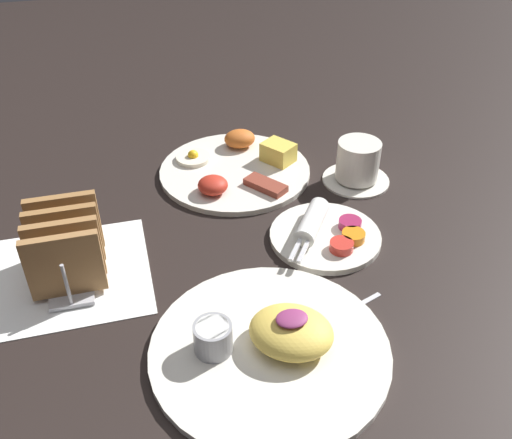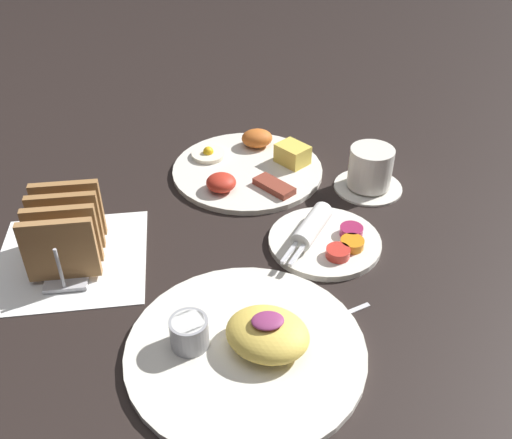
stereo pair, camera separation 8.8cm
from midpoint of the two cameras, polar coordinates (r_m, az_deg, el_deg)
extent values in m
plane|color=black|center=(0.87, -7.65, -3.38)|extent=(3.00, 3.00, 0.00)
cube|color=white|center=(0.88, -20.67, -5.20)|extent=(0.22, 0.22, 0.00)
cylinder|color=silver|center=(1.05, -4.53, 4.78)|extent=(0.28, 0.28, 0.01)
cube|color=#E5C64C|center=(1.06, -0.15, 6.67)|extent=(0.07, 0.07, 0.04)
ellipsoid|color=#C66023|center=(1.12, -3.93, 8.00)|extent=(0.06, 0.05, 0.03)
cylinder|color=#F4EACC|center=(1.09, -8.64, 6.03)|extent=(0.06, 0.06, 0.01)
sphere|color=yellow|center=(1.08, -8.66, 6.30)|extent=(0.02, 0.02, 0.02)
ellipsoid|color=red|center=(0.98, -6.93, 3.34)|extent=(0.05, 0.05, 0.03)
cube|color=brown|center=(0.99, -1.59, 3.37)|extent=(0.07, 0.08, 0.01)
cylinder|color=silver|center=(0.89, 4.13, -1.81)|extent=(0.17, 0.17, 0.01)
cylinder|color=red|center=(0.86, 5.64, -2.77)|extent=(0.04, 0.04, 0.01)
cylinder|color=orange|center=(0.88, 6.89, -1.78)|extent=(0.04, 0.04, 0.01)
cylinder|color=#99234C|center=(0.90, 6.63, -0.54)|extent=(0.04, 0.04, 0.01)
cylinder|color=white|center=(0.88, 2.84, -0.45)|extent=(0.08, 0.10, 0.03)
cube|color=silver|center=(0.83, 1.71, -3.37)|extent=(0.03, 0.04, 0.00)
cube|color=silver|center=(0.83, 0.92, -3.19)|extent=(0.03, 0.04, 0.00)
cylinder|color=silver|center=(0.72, -2.20, -13.05)|extent=(0.30, 0.30, 0.01)
ellipsoid|color=#EAC651|center=(0.71, -0.08, -11.32)|extent=(0.14, 0.13, 0.04)
ellipsoid|color=#8C3366|center=(0.69, -0.09, -10.04)|extent=(0.04, 0.03, 0.01)
cylinder|color=#99999E|center=(0.71, -7.97, -11.80)|extent=(0.05, 0.05, 0.04)
cylinder|color=white|center=(0.70, -8.07, -10.92)|extent=(0.04, 0.04, 0.01)
cube|color=#B7B7BC|center=(0.88, -20.73, -4.98)|extent=(0.06, 0.15, 0.01)
cube|color=#9D6F41|center=(0.81, -21.61, -4.43)|extent=(0.10, 0.01, 0.10)
cube|color=#996B3D|center=(0.84, -21.50, -3.05)|extent=(0.10, 0.01, 0.10)
cube|color=olive|center=(0.86, -21.40, -1.74)|extent=(0.10, 0.01, 0.10)
cube|color=olive|center=(0.89, -21.31, -0.51)|extent=(0.10, 0.01, 0.10)
cylinder|color=#B7B7BC|center=(0.81, -21.46, -6.21)|extent=(0.01, 0.01, 0.07)
cylinder|color=#B7B7BC|center=(0.92, -21.06, -0.44)|extent=(0.01, 0.01, 0.07)
cylinder|color=silver|center=(1.04, 7.56, 3.95)|extent=(0.12, 0.12, 0.01)
cylinder|color=silver|center=(1.02, 7.73, 5.81)|extent=(0.08, 0.08, 0.07)
cylinder|color=#381E0F|center=(1.00, 7.87, 7.29)|extent=(0.06, 0.06, 0.01)
cube|color=silver|center=(0.78, 6.18, -9.04)|extent=(0.11, 0.04, 0.00)
ellipsoid|color=silver|center=(0.75, 2.28, -11.01)|extent=(0.02, 0.02, 0.01)
camera|label=1|loc=(0.04, -92.86, -2.10)|focal=40.00mm
camera|label=2|loc=(0.04, 87.14, 2.10)|focal=40.00mm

